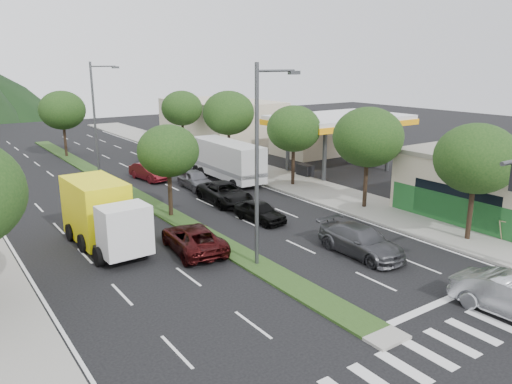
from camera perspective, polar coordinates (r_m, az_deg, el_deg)
ground at (r=20.24m, az=13.64°, el=-15.47°), size 160.00×160.00×0.00m
sidewalk_right at (r=45.73m, az=0.77°, el=2.15°), size 5.00×90.00×0.15m
median at (r=42.73m, az=-15.43°, el=0.69°), size 1.60×56.00×0.12m
crosswalk at (r=19.19m, az=18.29°, el=-17.62°), size 19.00×2.20×0.01m
storefront_right at (r=36.79m, az=25.72°, el=0.63°), size 9.00×10.00×4.00m
gas_canopy at (r=46.81m, az=9.51°, el=7.92°), size 12.20×8.20×5.25m
bldg_right_far at (r=64.81m, az=-4.00°, el=8.11°), size 10.00×16.00×5.20m
tree_r_a at (r=30.16m, az=23.86°, el=3.50°), size 4.60×4.60×6.63m
tree_r_b at (r=34.87m, az=12.69°, el=6.13°), size 4.80×4.80×6.94m
tree_r_c at (r=40.69m, az=4.34°, el=7.22°), size 4.40×4.40×6.48m
tree_r_d at (r=48.76m, az=-3.16°, el=9.00°), size 5.00×5.00×7.17m
tree_r_e at (r=57.50m, az=-8.47°, el=9.45°), size 4.60×4.60×6.71m
tree_med_near at (r=32.73m, az=-10.00°, el=4.64°), size 4.00×4.00×6.02m
tree_med_far at (r=57.14m, az=-21.27°, el=8.70°), size 4.80×4.80×6.94m
streetlight_near at (r=24.07m, az=0.49°, el=4.06°), size 2.60×0.25×10.00m
streetlight_mid at (r=46.58m, az=-17.76°, el=8.56°), size 2.60×0.25×10.00m
suv_maroon at (r=27.36m, az=-7.19°, el=-5.29°), size 3.09×5.51×1.46m
car_queue_a at (r=32.11m, az=0.45°, el=-2.22°), size 1.98×4.09×1.34m
car_queue_b at (r=27.25m, az=11.91°, el=-5.50°), size 2.16×5.27×1.53m
car_queue_c at (r=44.34m, az=-12.13°, el=2.30°), size 2.14×4.66×1.48m
car_queue_d at (r=36.33m, az=-3.59°, el=-0.11°), size 2.86×5.54×1.50m
car_queue_e at (r=40.69m, az=-6.92°, el=1.43°), size 2.00×4.47×1.49m
car_queue_f at (r=49.98m, az=-11.26°, el=3.68°), size 2.38×4.94×1.39m
box_truck at (r=29.01m, az=-17.20°, el=-2.65°), size 3.07×7.39×3.60m
motorhome at (r=43.04m, az=-3.34°, el=3.68°), size 3.04×8.90×3.38m
a_frame_sign at (r=32.03m, az=26.70°, el=-3.64°), size 0.88×0.94×1.49m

